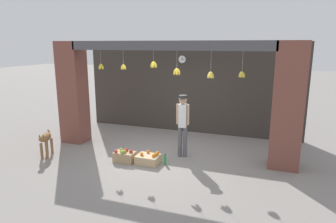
{
  "coord_description": "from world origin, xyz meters",
  "views": [
    {
      "loc": [
        2.66,
        -7.08,
        2.94
      ],
      "look_at": [
        0.0,
        0.37,
        1.15
      ],
      "focal_mm": 32.0,
      "sensor_mm": 36.0,
      "label": 1
    }
  ],
  "objects_px": {
    "fruit_crate_oranges": "(148,159)",
    "fruit_crate_apples": "(125,156)",
    "dog": "(46,139)",
    "shopkeeper": "(183,121)",
    "water_bottle": "(165,160)",
    "wall_clock": "(182,59)"
  },
  "relations": [
    {
      "from": "shopkeeper",
      "to": "fruit_crate_apples",
      "type": "bearing_deg",
      "value": 27.78
    },
    {
      "from": "fruit_crate_oranges",
      "to": "fruit_crate_apples",
      "type": "distance_m",
      "value": 0.62
    },
    {
      "from": "dog",
      "to": "fruit_crate_apples",
      "type": "relative_size",
      "value": 1.46
    },
    {
      "from": "fruit_crate_oranges",
      "to": "fruit_crate_apples",
      "type": "bearing_deg",
      "value": -171.3
    },
    {
      "from": "shopkeeper",
      "to": "water_bottle",
      "type": "height_order",
      "value": "shopkeeper"
    },
    {
      "from": "dog",
      "to": "wall_clock",
      "type": "height_order",
      "value": "wall_clock"
    },
    {
      "from": "shopkeeper",
      "to": "water_bottle",
      "type": "bearing_deg",
      "value": 64.81
    },
    {
      "from": "wall_clock",
      "to": "fruit_crate_oranges",
      "type": "bearing_deg",
      "value": -88.85
    },
    {
      "from": "fruit_crate_apples",
      "to": "fruit_crate_oranges",
      "type": "bearing_deg",
      "value": 8.7
    },
    {
      "from": "fruit_crate_apples",
      "to": "water_bottle",
      "type": "bearing_deg",
      "value": 9.27
    },
    {
      "from": "fruit_crate_oranges",
      "to": "wall_clock",
      "type": "bearing_deg",
      "value": 91.15
    },
    {
      "from": "dog",
      "to": "fruit_crate_apples",
      "type": "height_order",
      "value": "dog"
    },
    {
      "from": "shopkeeper",
      "to": "water_bottle",
      "type": "distance_m",
      "value": 1.11
    },
    {
      "from": "shopkeeper",
      "to": "water_bottle",
      "type": "relative_size",
      "value": 5.94
    },
    {
      "from": "dog",
      "to": "water_bottle",
      "type": "distance_m",
      "value": 3.23
    },
    {
      "from": "dog",
      "to": "fruit_crate_apples",
      "type": "distance_m",
      "value": 2.19
    },
    {
      "from": "shopkeeper",
      "to": "wall_clock",
      "type": "height_order",
      "value": "wall_clock"
    },
    {
      "from": "shopkeeper",
      "to": "wall_clock",
      "type": "bearing_deg",
      "value": -77.93
    },
    {
      "from": "shopkeeper",
      "to": "fruit_crate_oranges",
      "type": "relative_size",
      "value": 2.93
    },
    {
      "from": "dog",
      "to": "fruit_crate_oranges",
      "type": "xyz_separation_m",
      "value": [
        2.74,
        0.46,
        -0.36
      ]
    },
    {
      "from": "dog",
      "to": "fruit_crate_apples",
      "type": "bearing_deg",
      "value": 75.79
    },
    {
      "from": "dog",
      "to": "shopkeeper",
      "type": "height_order",
      "value": "shopkeeper"
    }
  ]
}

